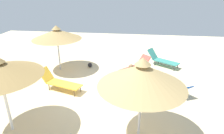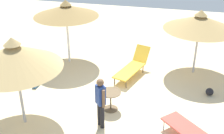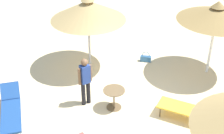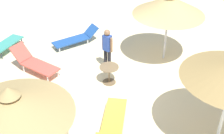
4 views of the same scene
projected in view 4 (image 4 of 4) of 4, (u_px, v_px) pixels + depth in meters
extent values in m
cube|color=beige|center=(109.00, 93.00, 10.34)|extent=(24.00, 24.00, 0.10)
cylinder|color=#B2B2B7|center=(166.00, 32.00, 11.52)|extent=(0.08, 0.08, 2.29)
cone|color=tan|center=(169.00, 5.00, 10.92)|extent=(2.67, 2.67, 0.69)
cone|color=tan|center=(12.00, 105.00, 6.49)|extent=(2.74, 2.74, 0.54)
cone|color=tan|center=(8.00, 92.00, 6.28)|extent=(0.49, 0.49, 0.22)
cube|color=#CC4C3F|center=(40.00, 66.00, 10.97)|extent=(1.47, 1.49, 0.05)
cylinder|color=silver|center=(58.00, 73.00, 10.96)|extent=(0.04, 0.04, 0.34)
cylinder|color=silver|center=(48.00, 80.00, 10.60)|extent=(0.04, 0.04, 0.34)
cylinder|color=silver|center=(34.00, 63.00, 11.55)|extent=(0.04, 0.04, 0.34)
cylinder|color=silver|center=(24.00, 69.00, 11.18)|extent=(0.04, 0.04, 0.34)
cube|color=#CC4C3F|center=(21.00, 52.00, 11.27)|extent=(0.80, 0.79, 0.53)
cube|color=teal|center=(7.00, 43.00, 12.47)|extent=(1.59, 1.33, 0.05)
cylinder|color=#2D2D33|center=(13.00, 39.00, 13.13)|extent=(0.04, 0.04, 0.31)
cylinder|color=#2D2D33|center=(22.00, 42.00, 12.97)|extent=(0.04, 0.04, 0.31)
cylinder|color=#2D2D33|center=(2.00, 56.00, 11.99)|extent=(0.04, 0.04, 0.31)
cube|color=gold|center=(114.00, 118.00, 8.74)|extent=(1.80, 1.07, 0.05)
cylinder|color=brown|center=(109.00, 106.00, 9.46)|extent=(0.04, 0.04, 0.33)
cylinder|color=brown|center=(125.00, 107.00, 9.40)|extent=(0.04, 0.04, 0.33)
cube|color=#1E478C|center=(71.00, 41.00, 12.81)|extent=(1.17, 1.68, 0.05)
cylinder|color=silver|center=(60.00, 50.00, 12.42)|extent=(0.04, 0.04, 0.24)
cylinder|color=silver|center=(55.00, 45.00, 12.76)|extent=(0.04, 0.04, 0.24)
cylinder|color=silver|center=(88.00, 42.00, 13.03)|extent=(0.04, 0.04, 0.24)
cylinder|color=silver|center=(82.00, 37.00, 13.36)|extent=(0.04, 0.04, 0.24)
cube|color=#1E478C|center=(91.00, 30.00, 13.16)|extent=(0.71, 0.65, 0.39)
cylinder|color=black|center=(106.00, 59.00, 11.34)|extent=(0.13, 0.13, 0.81)
cylinder|color=black|center=(109.00, 60.00, 11.25)|extent=(0.13, 0.13, 0.81)
cube|color=navy|center=(107.00, 43.00, 10.91)|extent=(0.35, 0.35, 0.60)
sphere|color=brown|center=(107.00, 33.00, 10.68)|extent=(0.22, 0.22, 0.22)
cylinder|color=brown|center=(103.00, 42.00, 11.02)|extent=(0.09, 0.09, 0.56)
cylinder|color=brown|center=(111.00, 45.00, 10.83)|extent=(0.09, 0.09, 0.56)
cube|color=#336699|center=(200.00, 84.00, 10.48)|extent=(0.42, 0.17, 0.22)
torus|color=#336699|center=(201.00, 81.00, 10.39)|extent=(0.29, 0.04, 0.29)
cylinder|color=brown|center=(109.00, 67.00, 10.40)|extent=(0.68, 0.68, 0.02)
cylinder|color=brown|center=(109.00, 75.00, 10.59)|extent=(0.05, 0.05, 0.64)
cylinder|color=brown|center=(109.00, 82.00, 10.76)|extent=(0.47, 0.47, 0.02)
sphere|color=black|center=(11.00, 122.00, 8.88)|extent=(0.27, 0.27, 0.27)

